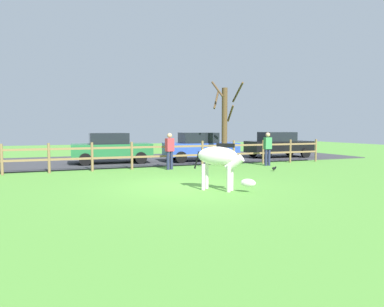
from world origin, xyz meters
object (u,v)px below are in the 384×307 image
Objects in this scene: parked_car_blue at (200,147)px; parked_car_green at (111,148)px; parked_car_black at (278,144)px; crow_on_grass at (274,168)px; visitor_right_of_tree at (170,149)px; bare_tree at (225,123)px; zebra at (220,160)px; visitor_left_of_tree at (268,147)px.

parked_car_green is at bearing 173.22° from parked_car_blue.
parked_car_black is 5.48m from parked_car_blue.
parked_car_green is (-6.12, 5.58, 0.72)m from crow_on_grass.
crow_on_grass is at bearing -28.98° from visitor_right_of_tree.
parked_car_green is at bearing 137.62° from crow_on_grass.
parked_car_blue is at bearing 102.61° from bare_tree.
parked_car_green is 4.78m from parked_car_blue.
visitor_right_of_tree is (-4.02, 2.23, 0.78)m from crow_on_grass.
bare_tree is at bearing 13.17° from visitor_right_of_tree.
zebra is 5.49m from visitor_right_of_tree.
parked_car_blue is (-1.37, 5.02, 0.72)m from crow_on_grass.
parked_car_blue is at bearing -6.78° from parked_car_green.
zebra is 7.05× the size of crow_on_grass.
parked_car_green is (-1.92, 8.85, -0.08)m from zebra.
visitor_right_of_tree is (-8.11, -3.25, 0.06)m from parked_car_black.
zebra is at bearing -134.56° from visitor_left_of_tree.
visitor_right_of_tree reaches higher than crow_on_grass.
zebra is at bearing -133.48° from parked_car_black.
parked_car_green is 10.21m from parked_car_black.
visitor_right_of_tree is at bearing -158.19° from parked_car_black.
crow_on_grass is 6.87m from parked_car_black.
visitor_left_of_tree is 5.01m from visitor_right_of_tree.
crow_on_grass is 4.66m from visitor_right_of_tree.
zebra is 8.75m from parked_car_blue.
parked_car_green is at bearing 153.24° from visitor_left_of_tree.
bare_tree is 2.54× the size of visitor_right_of_tree.
zebra is 0.92× the size of visitor_right_of_tree.
visitor_right_of_tree is (0.18, 5.49, -0.02)m from zebra.
zebra is 9.05m from parked_car_green.
parked_car_black is (10.21, -0.11, 0.00)m from parked_car_green.
parked_car_black and parked_car_blue have the same top height.
parked_car_green is 0.99× the size of parked_car_blue.
parked_car_green and parked_car_blue have the same top height.
visitor_left_of_tree is at bearing -131.78° from parked_car_black.
visitor_right_of_tree is (-2.65, -2.79, 0.06)m from parked_car_blue.
parked_car_black reaches higher than crow_on_grass.
parked_car_blue is at bearing -175.24° from parked_car_black.
visitor_right_of_tree reaches higher than zebra.
visitor_left_of_tree reaches higher than parked_car_blue.
zebra is 7.39m from visitor_left_of_tree.
zebra is (-3.29, -6.22, -1.19)m from bare_tree.
bare_tree is 7.13m from zebra.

